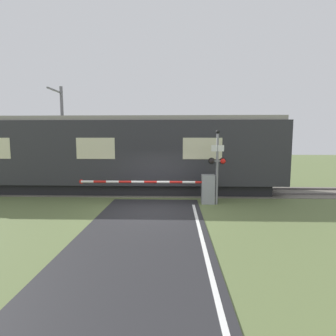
# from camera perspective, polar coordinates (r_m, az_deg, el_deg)

# --- Properties ---
(ground_plane) EXTENTS (80.00, 80.00, 0.00)m
(ground_plane) POSITION_cam_1_polar(r_m,az_deg,el_deg) (11.28, -3.53, -9.28)
(ground_plane) COLOR #5B6B3D
(track_bed) EXTENTS (36.00, 3.20, 0.13)m
(track_bed) POSITION_cam_1_polar(r_m,az_deg,el_deg) (15.21, -2.09, -5.08)
(track_bed) COLOR #666056
(track_bed) RESTS_ON ground_plane
(train) EXTENTS (19.91, 3.09, 4.23)m
(train) POSITION_cam_1_polar(r_m,az_deg,el_deg) (15.47, -13.76, 2.94)
(train) COLOR black
(train) RESTS_ON ground_plane
(crossing_barrier) EXTENTS (6.42, 0.44, 1.37)m
(crossing_barrier) POSITION_cam_1_polar(r_m,az_deg,el_deg) (12.43, 6.35, -4.32)
(crossing_barrier) COLOR gray
(crossing_barrier) RESTS_ON ground_plane
(signal_post) EXTENTS (0.81, 0.26, 3.46)m
(signal_post) POSITION_cam_1_polar(r_m,az_deg,el_deg) (12.22, 10.67, 1.22)
(signal_post) COLOR gray
(signal_post) RESTS_ON ground_plane
(catenary_pole) EXTENTS (0.20, 1.90, 6.36)m
(catenary_pole) POSITION_cam_1_polar(r_m,az_deg,el_deg) (18.38, -21.96, 6.80)
(catenary_pole) COLOR slate
(catenary_pole) RESTS_ON ground_plane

